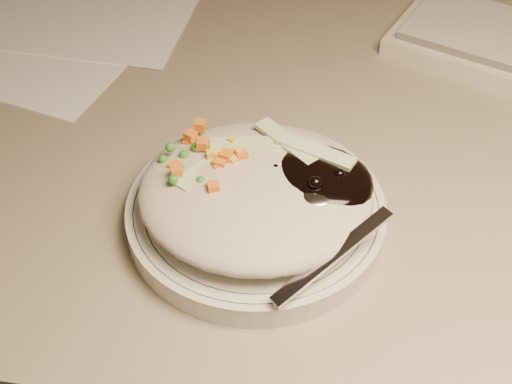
# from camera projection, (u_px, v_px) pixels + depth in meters

# --- Properties ---
(desk) EXTENTS (1.40, 0.70, 0.74)m
(desk) POSITION_uv_depth(u_px,v_px,m) (324.00, 239.00, 0.86)
(desk) COLOR gray
(desk) RESTS_ON ground
(plate) EXTENTS (0.22, 0.22, 0.02)m
(plate) POSITION_uv_depth(u_px,v_px,m) (256.00, 214.00, 0.60)
(plate) COLOR silver
(plate) RESTS_ON desk
(plate_rim) EXTENTS (0.21, 0.21, 0.00)m
(plate_rim) POSITION_uv_depth(u_px,v_px,m) (256.00, 206.00, 0.60)
(plate_rim) COLOR #144723
(plate_rim) RESTS_ON plate
(meal) EXTENTS (0.21, 0.19, 0.05)m
(meal) POSITION_uv_depth(u_px,v_px,m) (261.00, 188.00, 0.58)
(meal) COLOR #B1A78F
(meal) RESTS_ON plate
(papers) EXTENTS (0.37, 0.33, 0.00)m
(papers) POSITION_uv_depth(u_px,v_px,m) (42.00, 22.00, 0.84)
(papers) COLOR white
(papers) RESTS_ON desk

